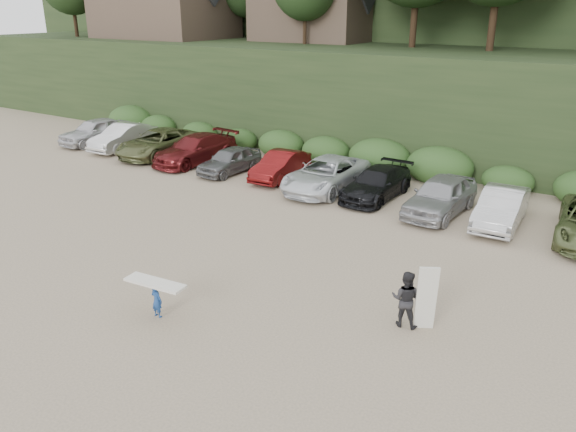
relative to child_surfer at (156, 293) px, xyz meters
The scene contains 4 objects.
ground 3.46m from the child_surfer, 65.53° to the left, with size 120.00×120.00×0.00m, color tan.
parked_cars 13.20m from the child_surfer, 93.96° to the left, with size 39.63×6.14×1.64m.
child_surfer is the anchor object (origin of this frame).
adult_surfer 7.09m from the child_surfer, 28.91° to the left, with size 1.31×0.74×1.95m.
Camera 1 is at (9.46, -12.95, 8.46)m, focal length 35.00 mm.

